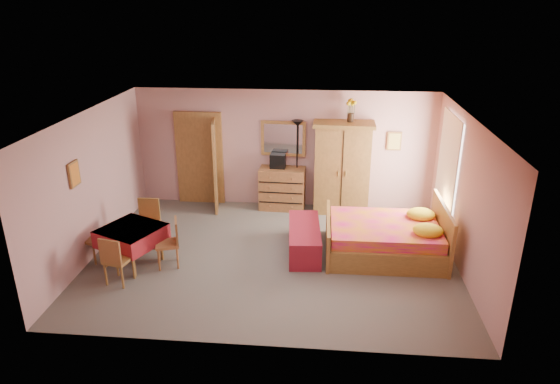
# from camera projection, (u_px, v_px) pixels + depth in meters

# --- Properties ---
(floor) EXTENTS (6.50, 6.50, 0.00)m
(floor) POSITION_uv_depth(u_px,v_px,m) (273.00, 256.00, 9.09)
(floor) COLOR #69655C
(floor) RESTS_ON ground
(ceiling) EXTENTS (6.50, 6.50, 0.00)m
(ceiling) POSITION_uv_depth(u_px,v_px,m) (272.00, 116.00, 8.14)
(ceiling) COLOR brown
(ceiling) RESTS_ON wall_back
(wall_back) EXTENTS (6.50, 0.10, 2.60)m
(wall_back) POSITION_uv_depth(u_px,v_px,m) (285.00, 149.00, 10.94)
(wall_back) COLOR tan
(wall_back) RESTS_ON floor
(wall_front) EXTENTS (6.50, 0.10, 2.60)m
(wall_front) POSITION_uv_depth(u_px,v_px,m) (252.00, 261.00, 6.30)
(wall_front) COLOR tan
(wall_front) RESTS_ON floor
(wall_left) EXTENTS (0.10, 5.00, 2.60)m
(wall_left) POSITION_uv_depth(u_px,v_px,m) (92.00, 184.00, 8.89)
(wall_left) COLOR tan
(wall_left) RESTS_ON floor
(wall_right) EXTENTS (0.10, 5.00, 2.60)m
(wall_right) POSITION_uv_depth(u_px,v_px,m) (466.00, 196.00, 8.34)
(wall_right) COLOR tan
(wall_right) RESTS_ON floor
(doorway) EXTENTS (1.06, 0.12, 2.15)m
(doorway) POSITION_uv_depth(u_px,v_px,m) (200.00, 159.00, 11.17)
(doorway) COLOR #9E6B35
(doorway) RESTS_ON floor
(window) EXTENTS (0.08, 1.40, 1.95)m
(window) POSITION_uv_depth(u_px,v_px,m) (448.00, 165.00, 9.40)
(window) COLOR white
(window) RESTS_ON wall_right
(picture_left) EXTENTS (0.04, 0.32, 0.42)m
(picture_left) POSITION_uv_depth(u_px,v_px,m) (74.00, 174.00, 8.19)
(picture_left) COLOR orange
(picture_left) RESTS_ON wall_left
(picture_back) EXTENTS (0.30, 0.04, 0.40)m
(picture_back) POSITION_uv_depth(u_px,v_px,m) (394.00, 141.00, 10.62)
(picture_back) COLOR #D8BF59
(picture_back) RESTS_ON wall_back
(chest_of_drawers) EXTENTS (1.01, 0.53, 0.94)m
(chest_of_drawers) POSITION_uv_depth(u_px,v_px,m) (282.00, 188.00, 11.01)
(chest_of_drawers) COLOR #945C32
(chest_of_drawers) RESTS_ON floor
(wall_mirror) EXTENTS (0.98, 0.12, 0.77)m
(wall_mirror) POSITION_uv_depth(u_px,v_px,m) (283.00, 139.00, 10.81)
(wall_mirror) COLOR silver
(wall_mirror) RESTS_ON wall_back
(stereo) EXTENTS (0.34, 0.26, 0.31)m
(stereo) POSITION_uv_depth(u_px,v_px,m) (278.00, 161.00, 10.83)
(stereo) COLOR black
(stereo) RESTS_ON chest_of_drawers
(floor_lamp) EXTENTS (0.30, 0.30, 1.98)m
(floor_lamp) POSITION_uv_depth(u_px,v_px,m) (297.00, 165.00, 10.88)
(floor_lamp) COLOR black
(floor_lamp) RESTS_ON floor
(wardrobe) EXTENTS (1.29, 0.68, 2.00)m
(wardrobe) POSITION_uv_depth(u_px,v_px,m) (342.00, 168.00, 10.67)
(wardrobe) COLOR olive
(wardrobe) RESTS_ON floor
(sunflower_vase) EXTENTS (0.20, 0.20, 0.48)m
(sunflower_vase) POSITION_uv_depth(u_px,v_px,m) (351.00, 110.00, 10.26)
(sunflower_vase) COLOR gold
(sunflower_vase) RESTS_ON wardrobe
(bed) EXTENTS (2.14, 1.69, 0.99)m
(bed) POSITION_uv_depth(u_px,v_px,m) (384.00, 229.00, 9.02)
(bed) COLOR #D61470
(bed) RESTS_ON floor
(bench) EXTENTS (0.67, 1.55, 0.50)m
(bench) POSITION_uv_depth(u_px,v_px,m) (304.00, 239.00, 9.19)
(bench) COLOR maroon
(bench) RESTS_ON floor
(dining_table) EXTENTS (1.25, 1.25, 0.69)m
(dining_table) POSITION_uv_depth(u_px,v_px,m) (133.00, 245.00, 8.75)
(dining_table) COLOR maroon
(dining_table) RESTS_ON floor
(chair_south) EXTENTS (0.46, 0.46, 0.86)m
(chair_south) POSITION_uv_depth(u_px,v_px,m) (118.00, 259.00, 8.13)
(chair_south) COLOR olive
(chair_south) RESTS_ON floor
(chair_north) EXTENTS (0.41, 0.41, 0.89)m
(chair_north) POSITION_uv_depth(u_px,v_px,m) (147.00, 224.00, 9.35)
(chair_north) COLOR olive
(chair_north) RESTS_ON floor
(chair_west) EXTENTS (0.47, 0.47, 0.83)m
(chair_west) POSITION_uv_depth(u_px,v_px,m) (92.00, 238.00, 8.86)
(chair_west) COLOR #915D31
(chair_west) RESTS_ON floor
(chair_east) EXTENTS (0.49, 0.49, 0.86)m
(chair_east) POSITION_uv_depth(u_px,v_px,m) (167.00, 243.00, 8.64)
(chair_east) COLOR #AD6D3A
(chair_east) RESTS_ON floor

